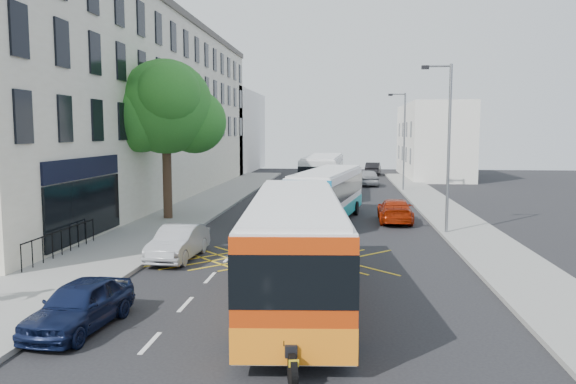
% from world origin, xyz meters
% --- Properties ---
extents(ground, '(120.00, 120.00, 0.00)m').
position_xyz_m(ground, '(0.00, 0.00, 0.00)').
color(ground, black).
rests_on(ground, ground).
extents(pavement_left, '(5.00, 70.00, 0.15)m').
position_xyz_m(pavement_left, '(-8.50, 15.00, 0.07)').
color(pavement_left, gray).
rests_on(pavement_left, ground).
extents(pavement_right, '(3.00, 70.00, 0.15)m').
position_xyz_m(pavement_right, '(7.50, 15.00, 0.07)').
color(pavement_right, gray).
rests_on(pavement_right, ground).
extents(terrace_main, '(8.30, 45.00, 13.50)m').
position_xyz_m(terrace_main, '(-14.00, 24.49, 6.76)').
color(terrace_main, beige).
rests_on(terrace_main, ground).
extents(terrace_far, '(8.00, 20.00, 10.00)m').
position_xyz_m(terrace_far, '(-14.00, 55.00, 5.00)').
color(terrace_far, silver).
rests_on(terrace_far, ground).
extents(building_right, '(6.00, 18.00, 8.00)m').
position_xyz_m(building_right, '(11.00, 48.00, 4.00)').
color(building_right, silver).
rests_on(building_right, ground).
extents(street_tree, '(6.30, 5.70, 8.80)m').
position_xyz_m(street_tree, '(-8.51, 14.97, 6.29)').
color(street_tree, '#382619').
rests_on(street_tree, pavement_left).
extents(lamp_near, '(1.45, 0.15, 8.00)m').
position_xyz_m(lamp_near, '(6.20, 12.00, 4.62)').
color(lamp_near, slate).
rests_on(lamp_near, pavement_right).
extents(lamp_far, '(1.45, 0.15, 8.00)m').
position_xyz_m(lamp_far, '(6.20, 32.00, 4.62)').
color(lamp_far, slate).
rests_on(lamp_far, pavement_right).
extents(railings, '(0.08, 5.60, 1.14)m').
position_xyz_m(railings, '(-9.70, 5.30, 0.72)').
color(railings, black).
rests_on(railings, pavement_left).
extents(bus_near, '(3.44, 11.24, 3.11)m').
position_xyz_m(bus_near, '(-0.07, 0.69, 1.64)').
color(bus_near, silver).
rests_on(bus_near, ground).
extents(bus_mid, '(4.06, 10.49, 2.88)m').
position_xyz_m(bus_mid, '(0.46, 15.53, 1.52)').
color(bus_mid, silver).
rests_on(bus_mid, ground).
extents(bus_far, '(3.14, 11.28, 3.14)m').
position_xyz_m(bus_far, '(-0.26, 27.91, 1.66)').
color(bus_far, silver).
rests_on(bus_far, ground).
extents(motorbike, '(0.86, 2.32, 2.09)m').
position_xyz_m(motorbike, '(0.19, -4.28, 0.98)').
color(motorbike, black).
rests_on(motorbike, ground).
extents(parked_car_blue, '(1.82, 3.81, 1.26)m').
position_xyz_m(parked_car_blue, '(-5.28, -2.25, 0.63)').
color(parked_car_blue, '#0D1636').
rests_on(parked_car_blue, ground).
extents(parked_car_silver, '(1.61, 4.06, 1.32)m').
position_xyz_m(parked_car_silver, '(-5.10, 5.68, 0.66)').
color(parked_car_silver, '#9FA1A6').
rests_on(parked_car_silver, ground).
extents(red_hatchback, '(1.93, 4.54, 1.30)m').
position_xyz_m(red_hatchback, '(4.16, 15.65, 0.65)').
color(red_hatchback, '#9E2106').
rests_on(red_hatchback, ground).
extents(distant_car_grey, '(2.75, 4.93, 1.30)m').
position_xyz_m(distant_car_grey, '(-0.86, 39.74, 0.65)').
color(distant_car_grey, '#3A3D41').
rests_on(distant_car_grey, ground).
extents(distant_car_silver, '(2.09, 4.55, 1.51)m').
position_xyz_m(distant_car_silver, '(3.57, 36.81, 0.76)').
color(distant_car_silver, '#95979C').
rests_on(distant_car_silver, ground).
extents(distant_car_dark, '(2.07, 4.64, 1.48)m').
position_xyz_m(distant_car_dark, '(4.68, 49.40, 0.74)').
color(distant_car_dark, black).
rests_on(distant_car_dark, ground).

